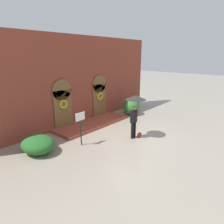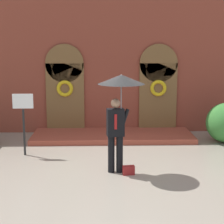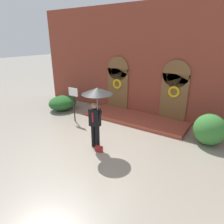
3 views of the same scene
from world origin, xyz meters
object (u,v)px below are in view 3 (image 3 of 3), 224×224
at_px(person_with_umbrella, 96,100).
at_px(sign_post, 74,99).
at_px(handbag, 99,149).
at_px(shrub_right, 210,129).
at_px(shrub_left, 63,103).

height_order(person_with_umbrella, sign_post, person_with_umbrella).
xyz_separation_m(person_with_umbrella, handbag, (0.21, -0.20, -1.80)).
bearing_deg(sign_post, handbag, -31.12).
xyz_separation_m(handbag, sign_post, (-2.78, 1.68, 1.05)).
distance_m(handbag, sign_post, 3.41).
height_order(sign_post, shrub_right, sign_post).
relative_size(person_with_umbrella, handbag, 8.44).
height_order(shrub_left, shrub_right, shrub_right).
distance_m(person_with_umbrella, shrub_right, 4.57).
relative_size(shrub_left, shrub_right, 1.39).
distance_m(handbag, shrub_right, 4.38).
bearing_deg(person_with_umbrella, shrub_left, 151.19).
bearing_deg(shrub_right, handbag, -138.53).
bearing_deg(shrub_left, shrub_right, 1.91).
distance_m(person_with_umbrella, sign_post, 3.05).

